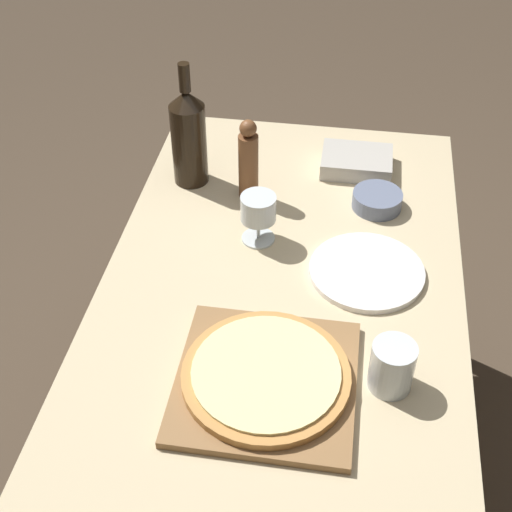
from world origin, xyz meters
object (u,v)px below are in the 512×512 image
(pepper_mill, at_px, (248,161))
(small_bowl, at_px, (377,200))
(pizza, at_px, (266,375))
(wine_bottle, at_px, (189,136))
(wine_glass, at_px, (258,210))

(pepper_mill, height_order, small_bowl, pepper_mill)
(pizza, bearing_deg, pepper_mill, 102.35)
(pizza, distance_m, small_bowl, 0.62)
(small_bowl, bearing_deg, wine_bottle, 174.74)
(pizza, xyz_separation_m, pepper_mill, (-0.13, 0.59, 0.07))
(pepper_mill, bearing_deg, wine_bottle, 164.09)
(wine_bottle, distance_m, small_bowl, 0.49)
(pizza, relative_size, wine_glass, 2.62)
(wine_bottle, bearing_deg, wine_glass, -45.50)
(pizza, distance_m, wine_glass, 0.43)
(wine_bottle, bearing_deg, pizza, -65.68)
(pizza, relative_size, pepper_mill, 1.48)
(small_bowl, bearing_deg, pepper_mill, -179.84)
(pizza, bearing_deg, wine_glass, 100.59)
(wine_bottle, xyz_separation_m, wine_glass, (0.21, -0.21, -0.05))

